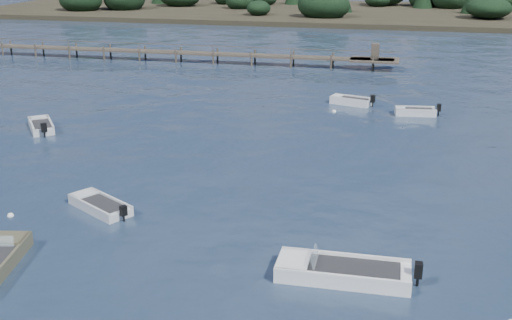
% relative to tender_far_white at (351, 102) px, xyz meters
% --- Properties ---
extents(ground, '(400.00, 400.00, 0.00)m').
position_rel_tender_far_white_xyz_m(ground, '(-2.91, 27.65, -0.18)').
color(ground, '#182538').
rests_on(ground, ground).
extents(tender_far_white, '(3.72, 2.19, 1.25)m').
position_rel_tender_far_white_xyz_m(tender_far_white, '(0.00, 0.00, 0.00)').
color(tender_far_white, silver).
rests_on(tender_far_white, ground).
extents(tender_far_grey, '(3.24, 3.68, 1.27)m').
position_rel_tender_far_white_xyz_m(tender_far_grey, '(-20.78, -12.41, 0.00)').
color(tender_far_grey, silver).
rests_on(tender_far_grey, ground).
extents(dinghy_mid_grey, '(3.90, 3.15, 1.02)m').
position_rel_tender_far_white_xyz_m(dinghy_mid_grey, '(-10.35, -24.67, -0.04)').
color(dinghy_mid_grey, silver).
rests_on(dinghy_mid_grey, ground).
extents(tender_far_grey_b, '(3.47, 1.55, 1.17)m').
position_rel_tender_far_white_xyz_m(tender_far_grey_b, '(5.12, -2.32, -0.01)').
color(tender_far_grey_b, silver).
rests_on(tender_far_grey_b, ground).
extents(dinghy_mid_white_a, '(5.66, 2.01, 1.32)m').
position_rel_tender_far_white_xyz_m(dinghy_mid_white_a, '(2.10, -28.88, -0.00)').
color(dinghy_mid_white_a, silver).
rests_on(dinghy_mid_white_a, ground).
extents(buoy_c, '(0.32, 0.32, 0.32)m').
position_rel_tender_far_white_xyz_m(buoy_c, '(-14.26, -26.38, -0.18)').
color(buoy_c, white).
rests_on(buoy_c, ground).
extents(buoy_e, '(0.32, 0.32, 0.32)m').
position_rel_tender_far_white_xyz_m(buoy_e, '(-1.08, -2.72, -0.18)').
color(buoy_e, white).
rests_on(buoy_e, ground).
extents(jetty, '(64.50, 3.20, 3.40)m').
position_rel_tender_far_white_xyz_m(jetty, '(-24.65, 15.65, 0.81)').
color(jetty, '#473F34').
rests_on(jetty, ground).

